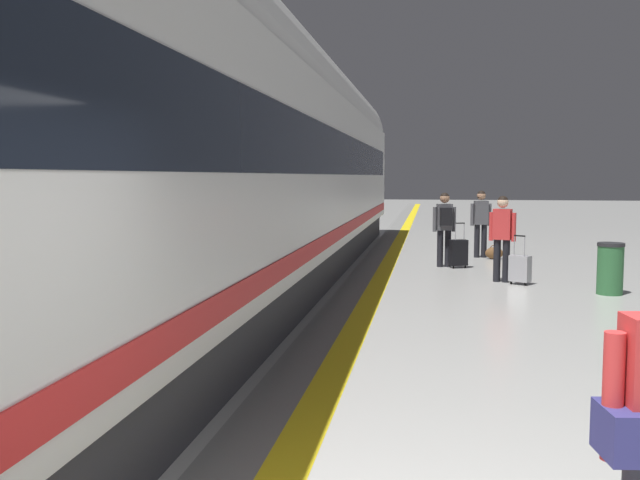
{
  "coord_description": "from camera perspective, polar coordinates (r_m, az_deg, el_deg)",
  "views": [
    {
      "loc": [
        0.1,
        -2.73,
        2.07
      ],
      "look_at": [
        -1.23,
        5.7,
        1.3
      ],
      "focal_mm": 39.58,
      "sensor_mm": 36.0,
      "label": 1
    }
  ],
  "objects": [
    {
      "name": "safety_line_strip",
      "position": [
        12.94,
        4.48,
        -4.01
      ],
      "size": [
        0.36,
        80.0,
        0.01
      ],
      "primitive_type": "cube",
      "color": "yellow",
      "rests_on": "ground"
    },
    {
      "name": "high_speed_train",
      "position": [
        9.92,
        -9.67,
        7.63
      ],
      "size": [
        2.94,
        34.3,
        4.97
      ],
      "color": "#38383D",
      "rests_on": "ground"
    },
    {
      "name": "suitcase_near",
      "position": [
        16.2,
        11.13,
        -1.0
      ],
      "size": [
        0.44,
        0.35,
        1.03
      ],
      "color": "black",
      "rests_on": "ground"
    },
    {
      "name": "suitcase_mid",
      "position": [
        14.01,
        15.88,
        -2.23
      ],
      "size": [
        0.44,
        0.39,
        0.95
      ],
      "color": "#9E9EA3",
      "rests_on": "ground"
    },
    {
      "name": "waste_bin",
      "position": [
        13.35,
        22.41,
        -2.14
      ],
      "size": [
        0.46,
        0.46,
        0.91
      ],
      "color": "#2D6638",
      "rests_on": "ground"
    },
    {
      "name": "tactile_edge_band",
      "position": [
        12.97,
        2.91,
        -3.99
      ],
      "size": [
        0.67,
        80.0,
        0.01
      ],
      "primitive_type": "cube",
      "color": "slate",
      "rests_on": "ground"
    },
    {
      "name": "passenger_near",
      "position": [
        16.27,
        10.04,
        1.36
      ],
      "size": [
        0.52,
        0.37,
        1.7
      ],
      "color": "black",
      "rests_on": "ground"
    },
    {
      "name": "passenger_mid",
      "position": [
        14.19,
        14.52,
        0.62
      ],
      "size": [
        0.5,
        0.3,
        1.69
      ],
      "color": "black",
      "rests_on": "ground"
    },
    {
      "name": "duffel_bag_far",
      "position": [
        18.15,
        13.9,
        -1.03
      ],
      "size": [
        0.44,
        0.26,
        0.36
      ],
      "color": "brown",
      "rests_on": "ground"
    },
    {
      "name": "passenger_far",
      "position": [
        18.37,
        12.88,
        1.68
      ],
      "size": [
        0.53,
        0.26,
        1.7
      ],
      "color": "black",
      "rests_on": "ground"
    }
  ]
}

